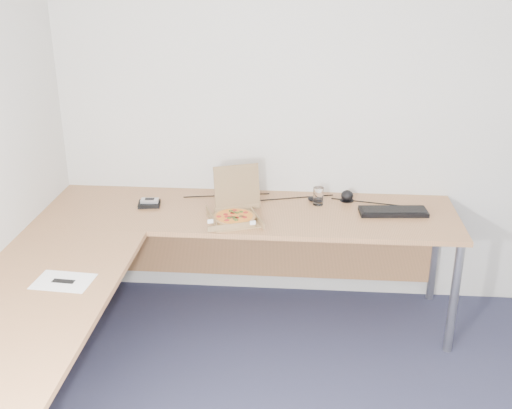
# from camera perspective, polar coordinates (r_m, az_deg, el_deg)

# --- Properties ---
(room_shell) EXTENTS (3.50, 3.50, 2.50)m
(room_shell) POSITION_cam_1_polar(r_m,az_deg,el_deg) (2.30, 8.62, -2.42)
(room_shell) COLOR beige
(room_shell) RESTS_ON ground
(desk) EXTENTS (2.50, 2.20, 0.73)m
(desk) POSITION_cam_1_polar(r_m,az_deg,el_deg) (3.47, -6.58, -3.54)
(desk) COLOR #AC7346
(desk) RESTS_ON ground
(pizza_box) EXTENTS (0.28, 0.32, 0.28)m
(pizza_box) POSITION_cam_1_polar(r_m,az_deg,el_deg) (3.67, -1.96, -0.89)
(pizza_box) COLOR olive
(pizza_box) RESTS_ON desk
(drinking_glass) EXTENTS (0.06, 0.06, 0.11)m
(drinking_glass) POSITION_cam_1_polar(r_m,az_deg,el_deg) (3.89, 5.68, 0.76)
(drinking_glass) COLOR silver
(drinking_glass) RESTS_ON desk
(keyboard) EXTENTS (0.41, 0.18, 0.03)m
(keyboard) POSITION_cam_1_polar(r_m,az_deg,el_deg) (3.84, 12.35, -0.64)
(keyboard) COLOR black
(keyboard) RESTS_ON desk
(mouse) EXTENTS (0.10, 0.08, 0.03)m
(mouse) POSITION_cam_1_polar(r_m,az_deg,el_deg) (3.95, 5.38, 0.51)
(mouse) COLOR black
(mouse) RESTS_ON desk
(wallet) EXTENTS (0.15, 0.13, 0.02)m
(wallet) POSITION_cam_1_polar(r_m,az_deg,el_deg) (3.93, -9.68, 0.05)
(wallet) COLOR black
(wallet) RESTS_ON desk
(phone) EXTENTS (0.11, 0.06, 0.02)m
(phone) POSITION_cam_1_polar(r_m,az_deg,el_deg) (3.92, -9.63, 0.35)
(phone) COLOR #B2B5BA
(phone) RESTS_ON wallet
(paper_sheet) EXTENTS (0.29, 0.21, 0.00)m
(paper_sheet) POSITION_cam_1_polar(r_m,az_deg,el_deg) (3.15, -17.10, -6.69)
(paper_sheet) COLOR white
(paper_sheet) RESTS_ON desk
(dome_speaker) EXTENTS (0.09, 0.09, 0.07)m
(dome_speaker) POSITION_cam_1_polar(r_m,az_deg,el_deg) (3.98, 8.28, 0.85)
(dome_speaker) COLOR black
(dome_speaker) RESTS_ON desk
(cable_bundle) EXTENTS (0.66, 0.14, 0.01)m
(cable_bundle) POSITION_cam_1_polar(r_m,az_deg,el_deg) (3.98, 2.82, 0.56)
(cable_bundle) COLOR black
(cable_bundle) RESTS_ON desk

